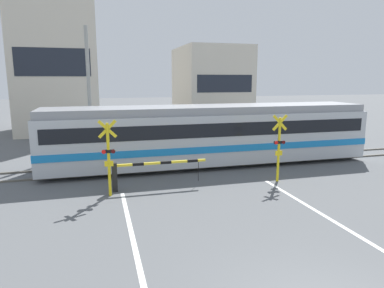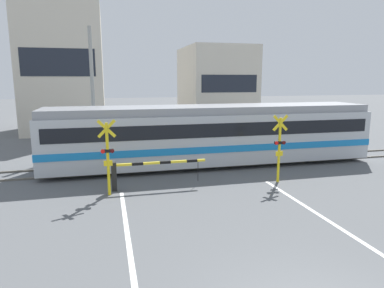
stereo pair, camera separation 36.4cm
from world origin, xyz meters
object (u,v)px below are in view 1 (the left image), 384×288
Objects in this scene: commuter_train at (210,133)px; pedestrian at (171,127)px; crossing_barrier_near at (139,170)px; crossing_signal_left at (109,155)px; crossing_barrier_far at (205,139)px; crossing_signal_right at (279,145)px.

pedestrian is (-0.52, 6.98, -0.60)m from commuter_train.
crossing_signal_left is at bearing -158.41° from crossing_barrier_near.
commuter_train is at bearing -85.70° from pedestrian.
crossing_barrier_far is 2.16× the size of pedestrian.
pedestrian reaches higher than crossing_barrier_near.
commuter_train is at bearing 38.58° from crossing_barrier_near.
crossing_barrier_near is 1.46m from crossing_signal_left.
pedestrian is at bearing 66.49° from crossing_signal_left.
commuter_train is at bearing 35.32° from crossing_signal_left.
crossing_barrier_near is 2.16× the size of pedestrian.
crossing_signal_right reaches higher than crossing_barrier_near.
commuter_train is 9.35× the size of pedestrian.
commuter_train is 4.09m from crossing_signal_right.
crossing_signal_right is (1.14, -6.65, 0.78)m from crossing_barrier_far.
commuter_train is 5.19m from crossing_barrier_near.
crossing_signal_left is 1.64× the size of pedestrian.
crossing_barrier_far is 4.17m from pedestrian.
crossing_signal_left is 6.99m from crossing_signal_right.
crossing_barrier_near is at bearing -127.20° from crossing_barrier_far.
crossing_signal_left reaches higher than crossing_barrier_far.
pedestrian is (4.62, 10.63, -0.56)m from crossing_signal_left.
crossing_signal_right is (5.85, -0.45, 0.78)m from crossing_barrier_near.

